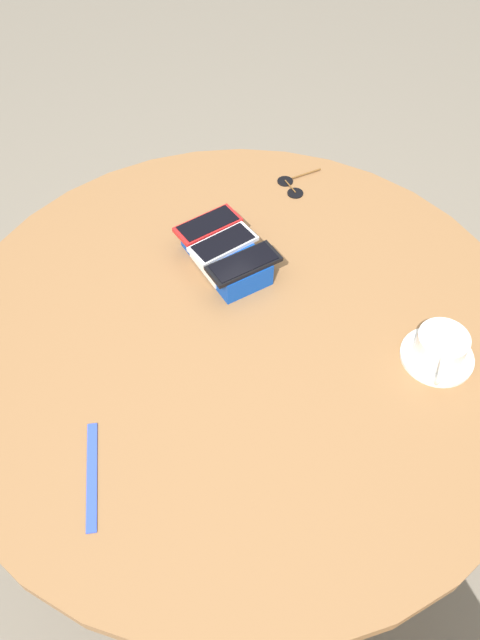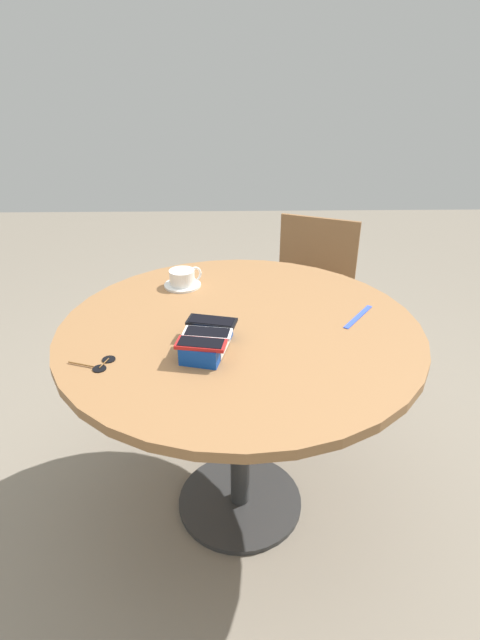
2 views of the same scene
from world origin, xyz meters
TOP-DOWN VIEW (x-y plane):
  - ground_plane at (0.00, 0.00)m, footprint 8.00×8.00m
  - round_table at (0.00, 0.00)m, footprint 1.13×1.13m
  - phone_box at (-0.14, 0.10)m, footprint 0.22×0.15m
  - phone_red at (-0.20, 0.11)m, footprint 0.08×0.14m
  - phone_white at (-0.14, 0.09)m, footprint 0.08×0.14m
  - phone_black at (-0.07, 0.08)m, footprint 0.09×0.15m
  - saucer at (0.30, 0.20)m, footprint 0.13×0.13m
  - coffee_cup at (0.31, 0.20)m, footprint 0.09×0.12m
  - lanyard_strap at (0.05, -0.38)m, footprint 0.16×0.12m
  - sunglasses at (-0.21, 0.38)m, footprint 0.08×0.12m
  - chair_near_window at (0.86, -0.36)m, footprint 0.54×0.54m

SIDE VIEW (x-z plane):
  - ground_plane at x=0.00m, z-range 0.00..0.00m
  - chair_near_window at x=0.86m, z-range 0.03..0.85m
  - round_table at x=0.00m, z-range 0.27..1.04m
  - lanyard_strap at x=0.05m, z-range 0.77..0.78m
  - sunglasses at x=-0.21m, z-range 0.77..0.78m
  - saucer at x=0.30m, z-range 0.77..0.78m
  - phone_box at x=-0.14m, z-range 0.77..0.82m
  - coffee_cup at x=0.31m, z-range 0.78..0.84m
  - phone_white at x=-0.14m, z-range 0.82..0.83m
  - phone_black at x=-0.07m, z-range 0.82..0.83m
  - phone_red at x=-0.20m, z-range 0.82..0.84m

